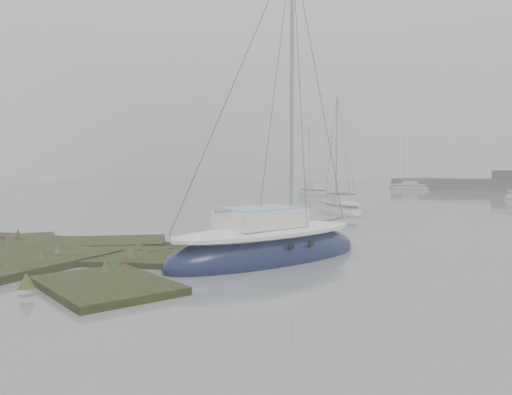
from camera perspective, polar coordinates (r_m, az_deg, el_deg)
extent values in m
plane|color=slate|center=(40.33, 13.40, -0.68)|extent=(160.00, 160.00, 0.00)
cube|color=#424247|center=(70.32, 26.94, 1.89)|extent=(4.00, 3.00, 2.20)
ellipsoid|color=#111835|center=(15.44, 1.48, -6.62)|extent=(5.23, 7.76, 1.80)
ellipsoid|color=white|center=(15.33, 1.48, -3.97)|extent=(4.40, 6.69, 0.51)
cube|color=white|center=(15.08, 0.59, -2.40)|extent=(2.48, 2.97, 0.53)
cube|color=#96BFE9|center=(15.05, 0.59, -1.28)|extent=(2.30, 2.73, 0.08)
cylinder|color=#939399|center=(16.07, 4.11, 12.83)|extent=(0.12, 0.12, 8.46)
cylinder|color=#939399|center=(14.91, -0.03, -1.32)|extent=(1.29, 2.75, 0.10)
ellipsoid|color=silver|center=(31.48, 9.57, -1.59)|extent=(4.87, 5.63, 1.37)
ellipsoid|color=silver|center=(31.44, 9.58, -0.59)|extent=(4.14, 4.83, 0.39)
cube|color=silver|center=(31.19, 9.74, 0.00)|extent=(2.13, 2.27, 0.40)
cube|color=#16214D|center=(31.18, 9.74, 0.41)|extent=(1.97, 2.10, 0.06)
cylinder|color=#939399|center=(32.07, 9.18, 5.76)|extent=(0.09, 0.09, 6.45)
cylinder|color=#939399|center=(31.03, 9.85, 0.40)|extent=(1.41, 1.85, 0.07)
ellipsoid|color=silver|center=(52.79, 6.45, 0.44)|extent=(5.56, 5.39, 1.42)
ellipsoid|color=white|center=(52.77, 6.46, 1.06)|extent=(4.75, 4.60, 0.40)
cube|color=white|center=(52.53, 6.58, 1.43)|extent=(2.31, 2.28, 0.42)
cube|color=#ACB1B8|center=(52.52, 6.59, 1.68)|extent=(2.13, 2.11, 0.07)
cylinder|color=#939399|center=(53.41, 6.11, 4.98)|extent=(0.09, 0.09, 6.66)
cylinder|color=#939399|center=(52.38, 6.67, 1.68)|extent=(1.75, 1.65, 0.07)
ellipsoid|color=#A1A6AA|center=(67.59, 17.03, 0.95)|extent=(5.16, 1.79, 1.24)
ellipsoid|color=white|center=(67.57, 17.04, 1.37)|extent=(4.49, 1.44, 0.35)
cube|color=white|center=(67.53, 17.23, 1.63)|extent=(1.78, 1.13, 0.37)
cube|color=silver|center=(67.52, 17.23, 1.80)|extent=(1.63, 1.06, 0.06)
cylinder|color=#939399|center=(67.66, 16.53, 4.08)|extent=(0.08, 0.08, 5.86)
cylinder|color=#939399|center=(67.50, 17.35, 1.80)|extent=(2.05, 0.11, 0.07)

